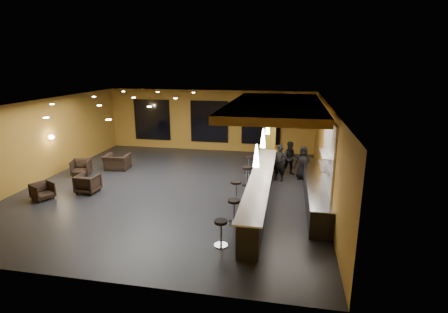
% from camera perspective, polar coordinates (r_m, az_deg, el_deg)
% --- Properties ---
extents(floor, '(12.00, 13.00, 0.10)m').
position_cam_1_polar(floor, '(14.77, -8.04, -5.18)').
color(floor, black).
rests_on(floor, ground).
extents(ceiling, '(12.00, 13.00, 0.10)m').
position_cam_1_polar(ceiling, '(13.93, -8.60, 8.83)').
color(ceiling, black).
extents(wall_back, '(12.00, 0.10, 3.50)m').
position_cam_1_polar(wall_back, '(20.42, -2.36, 5.91)').
color(wall_back, '#A47224').
rests_on(wall_back, floor).
extents(wall_front, '(12.00, 0.10, 3.50)m').
position_cam_1_polar(wall_front, '(8.64, -22.59, -8.63)').
color(wall_front, '#A47224').
rests_on(wall_front, floor).
extents(wall_left, '(0.10, 13.00, 3.50)m').
position_cam_1_polar(wall_left, '(17.17, -27.80, 2.34)').
color(wall_left, '#A47224').
rests_on(wall_left, floor).
extents(wall_right, '(0.10, 13.00, 3.50)m').
position_cam_1_polar(wall_right, '(13.57, 16.64, 0.44)').
color(wall_right, '#A47224').
rests_on(wall_right, floor).
extents(wood_soffit, '(3.60, 8.00, 0.28)m').
position_cam_1_polar(wood_soffit, '(14.19, 8.43, 8.18)').
color(wood_soffit, '#B98236').
rests_on(wood_soffit, ceiling).
extents(window_left, '(2.20, 0.06, 2.40)m').
position_cam_1_polar(window_left, '(21.39, -11.65, 5.90)').
color(window_left, black).
rests_on(window_left, wall_back).
extents(window_center, '(2.20, 0.06, 2.40)m').
position_cam_1_polar(window_center, '(20.33, -2.43, 5.72)').
color(window_center, black).
rests_on(window_center, wall_back).
extents(window_right, '(2.20, 0.06, 2.40)m').
position_cam_1_polar(window_right, '(19.87, 6.07, 5.42)').
color(window_right, black).
rests_on(window_right, wall_back).
extents(tile_backsplash, '(0.06, 3.20, 2.40)m').
position_cam_1_polar(tile_backsplash, '(12.54, 16.74, 0.42)').
color(tile_backsplash, white).
rests_on(tile_backsplash, wall_right).
extents(bar_counter, '(0.60, 8.00, 1.00)m').
position_cam_1_polar(bar_counter, '(12.95, 5.97, -5.51)').
color(bar_counter, black).
rests_on(bar_counter, floor).
extents(bar_top, '(0.78, 8.10, 0.05)m').
position_cam_1_polar(bar_top, '(12.77, 6.04, -3.30)').
color(bar_top, white).
rests_on(bar_top, bar_counter).
extents(prep_counter, '(0.70, 6.00, 0.86)m').
position_cam_1_polar(prep_counter, '(13.45, 14.71, -5.45)').
color(prep_counter, black).
rests_on(prep_counter, floor).
extents(prep_top, '(0.72, 6.00, 0.03)m').
position_cam_1_polar(prep_top, '(13.30, 14.84, -3.62)').
color(prep_top, silver).
rests_on(prep_top, prep_counter).
extents(wall_shelf_lower, '(0.30, 1.50, 0.03)m').
position_cam_1_polar(wall_shelf_lower, '(12.43, 16.05, -1.57)').
color(wall_shelf_lower, silver).
rests_on(wall_shelf_lower, wall_right).
extents(wall_shelf_upper, '(0.30, 1.50, 0.03)m').
position_cam_1_polar(wall_shelf_upper, '(12.32, 16.20, 0.44)').
color(wall_shelf_upper, silver).
rests_on(wall_shelf_upper, wall_right).
extents(column, '(0.60, 0.60, 3.50)m').
position_cam_1_polar(column, '(17.03, 7.44, 3.90)').
color(column, olive).
rests_on(column, floor).
extents(wall_sconce, '(0.22, 0.22, 0.22)m').
position_cam_1_polar(wall_sconce, '(17.45, -26.38, 2.86)').
color(wall_sconce, '#FFE5B2').
rests_on(wall_sconce, wall_left).
extents(pendant_0, '(0.20, 0.20, 0.70)m').
position_cam_1_polar(pendant_0, '(10.48, 5.30, 0.13)').
color(pendant_0, white).
rests_on(pendant_0, wood_soffit).
extents(pendant_1, '(0.20, 0.20, 0.70)m').
position_cam_1_polar(pendant_1, '(12.90, 6.39, 2.99)').
color(pendant_1, white).
rests_on(pendant_1, wood_soffit).
extents(pendant_2, '(0.20, 0.20, 0.70)m').
position_cam_1_polar(pendant_2, '(15.35, 7.14, 4.94)').
color(pendant_2, white).
rests_on(pendant_2, wood_soffit).
extents(staff_a, '(0.69, 0.57, 1.62)m').
position_cam_1_polar(staff_a, '(15.35, 9.08, -1.05)').
color(staff_a, black).
rests_on(staff_a, floor).
extents(staff_b, '(0.84, 0.70, 1.57)m').
position_cam_1_polar(staff_b, '(16.25, 10.82, -0.31)').
color(staff_b, black).
rests_on(staff_b, floor).
extents(staff_c, '(0.80, 0.58, 1.50)m').
position_cam_1_polar(staff_c, '(15.77, 12.78, -1.02)').
color(staff_c, black).
rests_on(staff_c, floor).
extents(armchair_a, '(0.94, 0.93, 0.65)m').
position_cam_1_polar(armchair_a, '(14.98, -27.52, -5.01)').
color(armchair_a, black).
rests_on(armchair_a, floor).
extents(armchair_b, '(0.81, 0.84, 0.74)m').
position_cam_1_polar(armchair_b, '(14.98, -21.33, -4.11)').
color(armchair_b, black).
rests_on(armchair_b, floor).
extents(armchair_c, '(0.98, 1.00, 0.73)m').
position_cam_1_polar(armchair_c, '(17.36, -22.30, -1.64)').
color(armchair_c, black).
rests_on(armchair_c, floor).
extents(armchair_d, '(1.19, 1.06, 0.73)m').
position_cam_1_polar(armchair_d, '(17.68, -17.04, -0.85)').
color(armchair_d, black).
rests_on(armchair_d, floor).
extents(bar_stool_0, '(0.40, 0.40, 0.78)m').
position_cam_1_polar(bar_stool_0, '(10.04, -0.51, -11.84)').
color(bar_stool_0, silver).
rests_on(bar_stool_0, floor).
extents(bar_stool_1, '(0.41, 0.41, 0.82)m').
position_cam_1_polar(bar_stool_1, '(11.32, 1.62, -8.44)').
color(bar_stool_1, silver).
rests_on(bar_stool_1, floor).
extents(bar_stool_2, '(0.41, 0.41, 0.81)m').
position_cam_1_polar(bar_stool_2, '(12.99, 1.96, -5.27)').
color(bar_stool_2, silver).
rests_on(bar_stool_2, floor).
extents(bar_stool_3, '(0.43, 0.43, 0.86)m').
position_cam_1_polar(bar_stool_3, '(14.59, 3.79, -2.83)').
color(bar_stool_3, silver).
rests_on(bar_stool_3, floor).
extents(bar_stool_4, '(0.43, 0.43, 0.85)m').
position_cam_1_polar(bar_stool_4, '(16.15, 4.14, -1.04)').
color(bar_stool_4, silver).
rests_on(bar_stool_4, floor).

